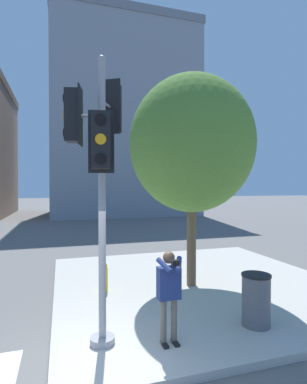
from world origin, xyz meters
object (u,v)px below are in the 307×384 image
Objects in this scene: person_photographer at (169,288)px; fire_hydrant at (104,277)px; traffic_signal_pole at (98,154)px; street_tree at (192,144)px; trash_bin at (256,300)px.

fire_hydrant is (-0.73, 2.99, -0.60)m from person_photographer.
person_photographer is 2.12× the size of fire_hydrant.
person_photographer is at bearing -17.03° from traffic_signal_pole.
person_photographer is 0.28× the size of street_tree.
traffic_signal_pole reaches higher than trash_bin.
person_photographer is 1.59× the size of trash_bin.
street_tree is at bearing 94.40° from trash_bin.
street_tree is 4.34m from fire_hydrant.
street_tree reaches higher than trash_bin.
traffic_signal_pole is 6.58× the size of fire_hydrant.
traffic_signal_pole is at bearing -140.01° from street_tree.
traffic_signal_pole reaches higher than fire_hydrant.
street_tree is (2.90, 2.43, 0.63)m from traffic_signal_pole.
person_photographer reaches higher than fire_hydrant.
traffic_signal_pole is at bearing 162.97° from person_photographer.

